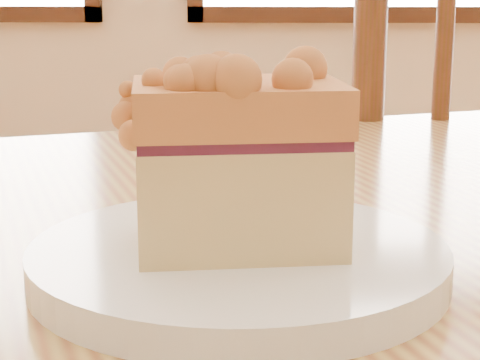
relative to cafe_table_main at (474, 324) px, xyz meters
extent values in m
cube|color=black|center=(0.32, 3.64, 0.11)|extent=(1.76, 0.06, 0.08)
cube|color=tan|center=(0.00, 0.00, 0.08)|extent=(1.41, 1.17, 0.04)
cube|color=#592918|center=(0.14, 0.61, -0.15)|extent=(0.49, 0.49, 0.04)
cylinder|color=#592918|center=(-0.04, 0.40, 0.11)|extent=(0.04, 0.04, 0.51)
cylinder|color=#592918|center=(0.05, 0.40, 0.10)|extent=(0.02, 0.02, 0.45)
cylinder|color=white|center=(-0.18, -0.17, 0.11)|extent=(0.24, 0.24, 0.02)
cylinder|color=white|center=(-0.18, -0.17, 0.10)|extent=(0.16, 0.16, 0.01)
cube|color=#D2BE77|center=(-0.18, -0.17, 0.15)|extent=(0.12, 0.10, 0.06)
cube|color=#451328|center=(-0.18, -0.17, 0.18)|extent=(0.12, 0.10, 0.01)
cube|color=#C67C3E|center=(-0.18, -0.17, 0.20)|extent=(0.12, 0.10, 0.03)
sphere|color=#C67C3E|center=(-0.19, -0.16, 0.21)|extent=(0.02, 0.02, 0.02)
sphere|color=#C67C3E|center=(-0.21, -0.16, 0.21)|extent=(0.01, 0.01, 0.01)
sphere|color=#C67C3E|center=(-0.14, -0.13, 0.21)|extent=(0.02, 0.02, 0.02)
sphere|color=#C67C3E|center=(-0.20, -0.15, 0.21)|extent=(0.02, 0.02, 0.02)
sphere|color=#C67C3E|center=(-0.15, -0.14, 0.21)|extent=(0.02, 0.02, 0.02)
sphere|color=#C67C3E|center=(-0.18, -0.16, 0.21)|extent=(0.02, 0.02, 0.02)
sphere|color=#C67C3E|center=(-0.19, -0.16, 0.21)|extent=(0.02, 0.02, 0.02)
sphere|color=#C67C3E|center=(-0.20, -0.18, 0.21)|extent=(0.01, 0.01, 0.01)
sphere|color=#C67C3E|center=(-0.13, -0.18, 0.21)|extent=(0.02, 0.02, 0.02)
sphere|color=#C67C3E|center=(-0.20, -0.17, 0.21)|extent=(0.02, 0.02, 0.02)
sphere|color=#C67C3E|center=(-0.16, -0.17, 0.21)|extent=(0.01, 0.01, 0.01)
sphere|color=#C67C3E|center=(-0.14, -0.19, 0.21)|extent=(0.02, 0.02, 0.02)
sphere|color=#C67C3E|center=(-0.17, -0.14, 0.21)|extent=(0.02, 0.02, 0.02)
sphere|color=#C67C3E|center=(-0.17, -0.13, 0.21)|extent=(0.02, 0.02, 0.02)
sphere|color=#C67C3E|center=(-0.14, -0.19, 0.21)|extent=(0.02, 0.02, 0.02)
sphere|color=#C67C3E|center=(-0.20, -0.20, 0.21)|extent=(0.01, 0.01, 0.01)
sphere|color=#C67C3E|center=(-0.24, -0.16, 0.18)|extent=(0.01, 0.01, 0.01)
sphere|color=#C67C3E|center=(-0.23, -0.19, 0.17)|extent=(0.01, 0.01, 0.01)
sphere|color=#C67C3E|center=(-0.23, -0.17, 0.20)|extent=(0.01, 0.01, 0.01)
sphere|color=#C67C3E|center=(-0.24, -0.15, 0.17)|extent=(0.02, 0.02, 0.02)
camera|label=1|loc=(-0.16, -0.61, 0.26)|focal=62.00mm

